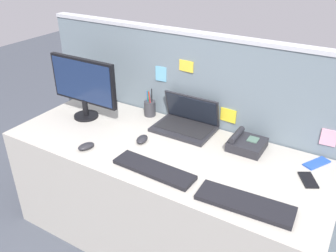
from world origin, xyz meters
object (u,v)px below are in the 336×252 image
object	(u,v)px
desk_phone	(246,144)
keyboard_spare	(154,169)
cell_phone_blue_case	(317,163)
cell_phone_black_slab	(308,180)
laptop	(187,121)
keyboard_main	(245,203)
computer_mouse_right_hand	(142,139)
pen_cup	(150,108)
computer_mouse_left_hand	(86,146)
desktop_monitor	(83,84)

from	to	relation	value
desk_phone	keyboard_spare	xyz separation A→B (m)	(-0.33, -0.46, -0.02)
keyboard_spare	cell_phone_blue_case	bearing A→B (deg)	37.34
cell_phone_black_slab	cell_phone_blue_case	bearing A→B (deg)	57.43
desk_phone	cell_phone_black_slab	distance (m)	0.40
laptop	keyboard_main	world-z (taller)	laptop
keyboard_spare	desk_phone	bearing A→B (deg)	56.35
cell_phone_blue_case	computer_mouse_right_hand	bearing A→B (deg)	-133.59
computer_mouse_right_hand	pen_cup	bearing A→B (deg)	104.07
keyboard_main	pen_cup	size ratio (longest dim) A/B	2.32
laptop	keyboard_spare	world-z (taller)	laptop
cell_phone_black_slab	desk_phone	bearing A→B (deg)	130.42
desk_phone	keyboard_spare	world-z (taller)	desk_phone
laptop	computer_mouse_right_hand	distance (m)	0.32
desk_phone	computer_mouse_right_hand	size ratio (longest dim) A/B	1.94
laptop	computer_mouse_left_hand	bearing A→B (deg)	-126.01
pen_cup	laptop	bearing A→B (deg)	-6.00
keyboard_spare	computer_mouse_left_hand	distance (m)	0.46
laptop	desktop_monitor	bearing A→B (deg)	-162.76
desk_phone	cell_phone_blue_case	size ratio (longest dim) A/B	1.25
laptop	desk_phone	distance (m)	0.41
keyboard_main	cell_phone_black_slab	distance (m)	0.40
desktop_monitor	computer_mouse_left_hand	xyz separation A→B (m)	(0.28, -0.31, -0.22)
laptop	keyboard_main	bearing A→B (deg)	-41.52
laptop	computer_mouse_left_hand	distance (m)	0.64
computer_mouse_left_hand	pen_cup	distance (m)	0.56
desktop_monitor	computer_mouse_right_hand	size ratio (longest dim) A/B	5.10
desktop_monitor	keyboard_spare	world-z (taller)	desktop_monitor
keyboard_main	computer_mouse_left_hand	world-z (taller)	computer_mouse_left_hand
laptop	cell_phone_blue_case	distance (m)	0.80
laptop	desk_phone	world-z (taller)	laptop
keyboard_spare	laptop	bearing A→B (deg)	100.80
desktop_monitor	keyboard_main	world-z (taller)	desktop_monitor
cell_phone_black_slab	cell_phone_blue_case	world-z (taller)	same
pen_cup	cell_phone_black_slab	distance (m)	1.11
computer_mouse_right_hand	cell_phone_black_slab	world-z (taller)	computer_mouse_right_hand
laptop	computer_mouse_right_hand	xyz separation A→B (m)	(-0.15, -0.29, -0.03)
desktop_monitor	computer_mouse_right_hand	bearing A→B (deg)	-9.08
desk_phone	cell_phone_blue_case	bearing A→B (deg)	6.72
computer_mouse_left_hand	pen_cup	world-z (taller)	pen_cup
keyboard_spare	cell_phone_black_slab	size ratio (longest dim) A/B	3.50
desktop_monitor	desk_phone	size ratio (longest dim) A/B	2.62
pen_cup	keyboard_main	bearing A→B (deg)	-31.74
computer_mouse_left_hand	keyboard_spare	bearing A→B (deg)	19.05
desk_phone	desktop_monitor	bearing A→B (deg)	-171.25
keyboard_spare	cell_phone_blue_case	distance (m)	0.88
computer_mouse_left_hand	laptop	bearing A→B (deg)	71.13
cell_phone_black_slab	cell_phone_blue_case	xyz separation A→B (m)	(0.01, 0.18, 0.00)
desk_phone	keyboard_main	size ratio (longest dim) A/B	0.44
laptop	cell_phone_blue_case	world-z (taller)	laptop
desktop_monitor	cell_phone_blue_case	size ratio (longest dim) A/B	3.29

